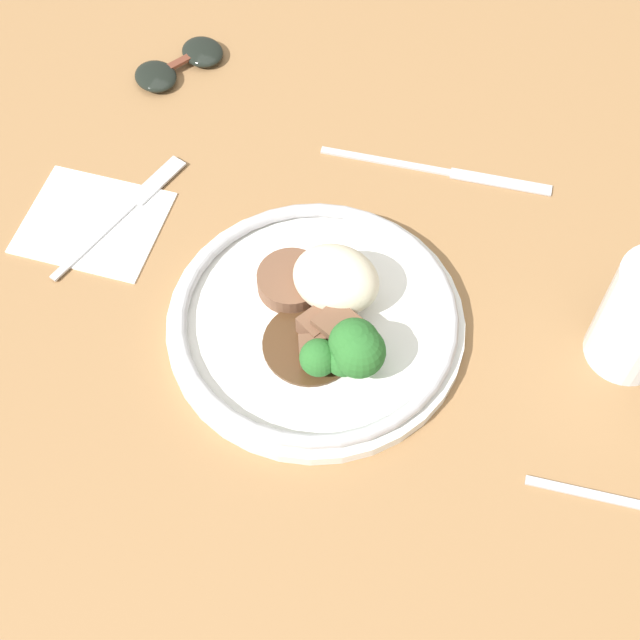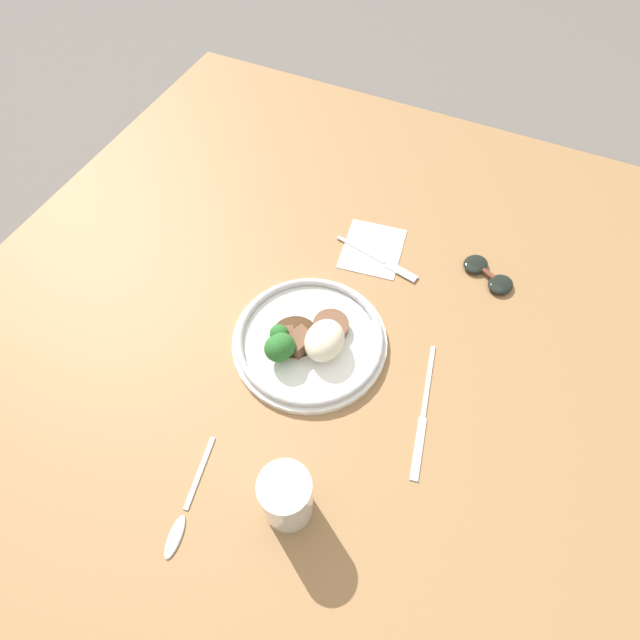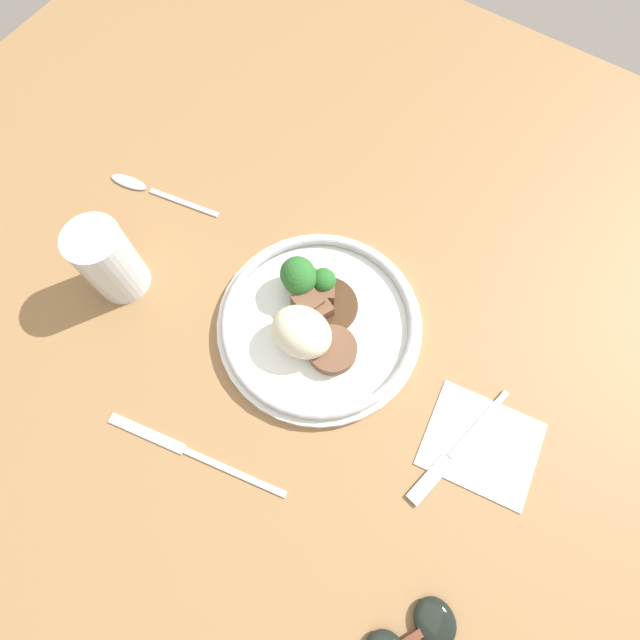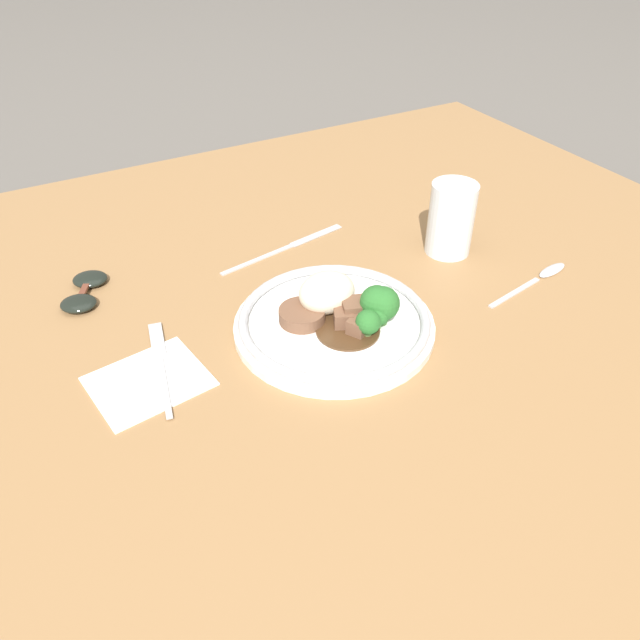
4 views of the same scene
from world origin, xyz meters
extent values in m
plane|color=#5B5651|center=(0.00, 0.00, 0.00)|extent=(8.00, 8.00, 0.00)
cube|color=olive|center=(0.00, 0.00, 0.02)|extent=(1.36, 1.23, 0.04)
cube|color=white|center=(-0.24, 0.02, 0.04)|extent=(0.14, 0.12, 0.00)
cylinder|color=white|center=(-0.01, 0.00, 0.05)|extent=(0.25, 0.25, 0.01)
torus|color=#B2B2B7|center=(-0.01, 0.00, 0.06)|extent=(0.24, 0.24, 0.01)
ellipsoid|color=beige|center=(0.00, 0.03, 0.08)|extent=(0.07, 0.06, 0.05)
cylinder|color=brown|center=(-0.04, 0.02, 0.06)|extent=(0.06, 0.06, 0.02)
cylinder|color=#472D19|center=(0.00, -0.02, 0.05)|extent=(0.08, 0.08, 0.00)
cube|color=brown|center=(0.01, -0.03, 0.06)|extent=(0.03, 0.03, 0.02)
cube|color=brown|center=(0.02, -0.01, 0.07)|extent=(0.04, 0.04, 0.03)
cube|color=brown|center=(0.00, -0.01, 0.06)|extent=(0.03, 0.03, 0.02)
cylinder|color=#568442|center=(0.04, -0.03, 0.06)|extent=(0.01, 0.01, 0.01)
sphere|color=#286628|center=(0.04, -0.03, 0.08)|extent=(0.04, 0.04, 0.04)
cylinder|color=#568442|center=(0.03, -0.03, 0.06)|extent=(0.01, 0.01, 0.01)
sphere|color=#286628|center=(0.03, -0.03, 0.07)|extent=(0.03, 0.03, 0.03)
cylinder|color=#568442|center=(0.02, -0.04, 0.06)|extent=(0.01, 0.01, 0.01)
sphere|color=#286628|center=(0.02, -0.04, 0.07)|extent=(0.03, 0.03, 0.03)
cylinder|color=#568442|center=(0.04, -0.02, 0.06)|extent=(0.01, 0.01, 0.02)
sphere|color=#286628|center=(0.04, -0.02, 0.08)|extent=(0.04, 0.04, 0.04)
cylinder|color=#F4AD19|center=(0.24, 0.08, 0.08)|extent=(0.06, 0.06, 0.07)
cylinder|color=silver|center=(0.24, 0.08, 0.09)|extent=(0.07, 0.07, 0.11)
cube|color=#B7B7BC|center=(-0.22, 0.00, 0.04)|extent=(0.03, 0.10, 0.00)
cube|color=#B7B7BC|center=(-0.21, 0.08, 0.04)|extent=(0.03, 0.06, 0.00)
cube|color=#B7B7BC|center=(-0.02, 0.20, 0.04)|extent=(0.13, 0.03, 0.00)
cube|color=#B7B7BC|center=(0.09, 0.22, 0.04)|extent=(0.10, 0.03, 0.00)
cube|color=#B7B7BC|center=(0.25, -0.05, 0.04)|extent=(0.10, 0.03, 0.00)
ellipsoid|color=#B7B7BC|center=(0.33, -0.03, 0.04)|extent=(0.06, 0.03, 0.01)
ellipsoid|color=black|center=(-0.27, 0.20, 0.05)|extent=(0.06, 0.06, 0.01)
cube|color=brown|center=(-0.26, 0.23, 0.05)|extent=(0.02, 0.03, 0.00)
camera|label=1|loc=(0.16, -0.35, 0.68)|focal=50.00mm
camera|label=2|loc=(0.36, 0.19, 0.74)|focal=28.00mm
camera|label=3|loc=(-0.12, 0.18, 0.62)|focal=28.00mm
camera|label=4|loc=(-0.32, -0.53, 0.52)|focal=35.00mm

